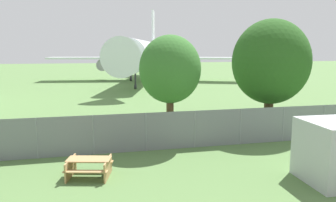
% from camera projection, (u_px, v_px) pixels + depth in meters
% --- Properties ---
extents(perimeter_fence, '(56.07, 0.07, 1.94)m').
position_uv_depth(perimeter_fence, '(146.00, 132.00, 16.24)').
color(perimeter_fence, gray).
rests_on(perimeter_fence, ground).
extents(airplane, '(31.06, 38.97, 12.52)m').
position_uv_depth(airplane, '(145.00, 55.00, 51.40)').
color(airplane, white).
rests_on(airplane, ground).
extents(picnic_bench_near_cabin, '(1.98, 1.76, 0.76)m').
position_uv_depth(picnic_bench_near_cabin, '(89.00, 166.00, 12.96)').
color(picnic_bench_near_cabin, tan).
rests_on(picnic_bench_near_cabin, ground).
extents(tree_near_hangar, '(3.26, 3.26, 5.79)m').
position_uv_depth(tree_near_hangar, '(170.00, 70.00, 17.19)').
color(tree_near_hangar, brown).
rests_on(tree_near_hangar, ground).
extents(tree_far_right, '(4.63, 4.63, 6.84)m').
position_uv_depth(tree_far_right, '(271.00, 62.00, 19.69)').
color(tree_far_right, '#4C3823').
rests_on(tree_far_right, ground).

